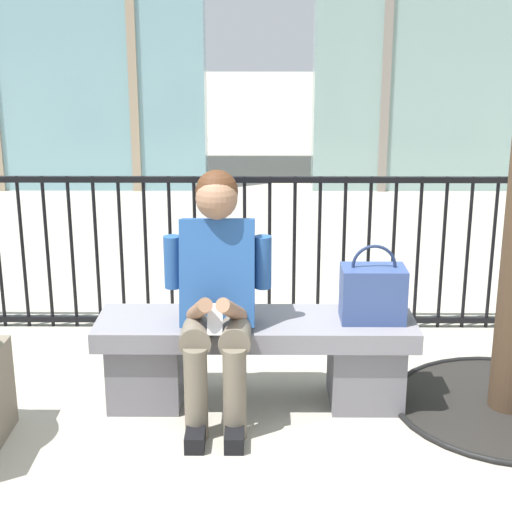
# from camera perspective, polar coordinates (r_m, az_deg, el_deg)

# --- Properties ---
(ground_plane) EXTENTS (60.00, 60.00, 0.00)m
(ground_plane) POSITION_cam_1_polar(r_m,az_deg,el_deg) (4.11, -0.01, -10.47)
(ground_plane) COLOR #A8A091
(stone_bench) EXTENTS (1.60, 0.44, 0.45)m
(stone_bench) POSITION_cam_1_polar(r_m,az_deg,el_deg) (4.00, -0.01, -7.01)
(stone_bench) COLOR slate
(stone_bench) RESTS_ON ground
(seated_person_with_phone) EXTENTS (0.52, 0.66, 1.21)m
(seated_person_with_phone) POSITION_cam_1_polar(r_m,az_deg,el_deg) (3.75, -2.87, -2.45)
(seated_person_with_phone) COLOR #6B6051
(seated_person_with_phone) RESTS_ON ground
(handbag_on_bench) EXTENTS (0.32, 0.20, 0.39)m
(handbag_on_bench) POSITION_cam_1_polar(r_m,az_deg,el_deg) (3.91, 8.53, -2.67)
(handbag_on_bench) COLOR #33477F
(handbag_on_bench) RESTS_ON stone_bench
(plaza_railing) EXTENTS (7.31, 0.04, 0.98)m
(plaza_railing) POSITION_cam_1_polar(r_m,az_deg,el_deg) (4.89, 0.08, 0.26)
(plaza_railing) COLOR black
(plaza_railing) RESTS_ON ground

